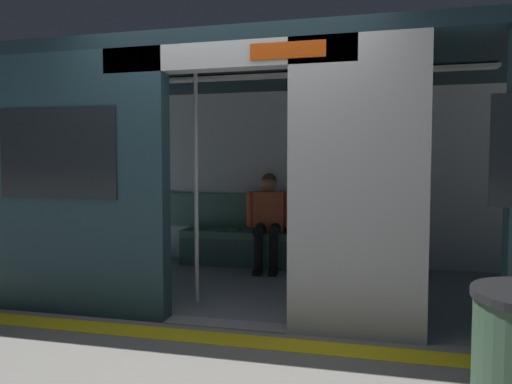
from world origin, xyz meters
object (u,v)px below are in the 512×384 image
Objects in this scene: handbag at (304,225)px; grab_pole_far at (293,185)px; grab_pole_door at (196,185)px; person_seated at (268,214)px; bench_seat at (277,240)px; train_car at (253,140)px; book at (234,229)px.

grab_pole_far reaches higher than handbag.
handbag is at bearing -114.20° from grab_pole_door.
handbag is at bearing -85.62° from grab_pole_far.
grab_pole_far reaches higher than person_seated.
grab_pole_door is at bearing 2.72° from grab_pole_far.
grab_pole_door is 1.00× the size of grab_pole_far.
grab_pole_far is at bearing 94.38° from handbag.
bench_seat is 0.35m from person_seated.
handbag is (-0.39, -1.05, -1.00)m from train_car.
person_seated is 0.53× the size of grab_pole_door.
person_seated is 0.51m from book.
person_seated is at bearing 15.07° from handbag.
train_car is at bearing -49.58° from grab_pole_far.
person_seated is 1.67m from grab_pole_door.
train_car is 2.92× the size of grab_pole_door.
handbag is (-0.42, -0.11, -0.14)m from person_seated.
train_car is 24.62× the size of handbag.
bench_seat is at bearing -105.22° from grab_pole_door.
person_seated is 1.69m from grab_pole_far.
grab_pole_far is (-0.89, -0.04, 0.00)m from grab_pole_door.
bench_seat is 9.49× the size of handbag.
train_car is 1.27m from person_seated.
person_seated is 5.33× the size of book.
bench_seat is 1.81m from grab_pole_far.
handbag is 1.94m from grab_pole_door.
person_seated is 0.53× the size of grab_pole_far.
grab_pole_door reaches higher than book.
train_car reaches higher than grab_pole_far.
grab_pole_door reaches higher than person_seated.
handbag is 0.12× the size of grab_pole_far.
book is (0.56, -0.02, 0.12)m from bench_seat.
grab_pole_door is at bearing 77.99° from person_seated.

